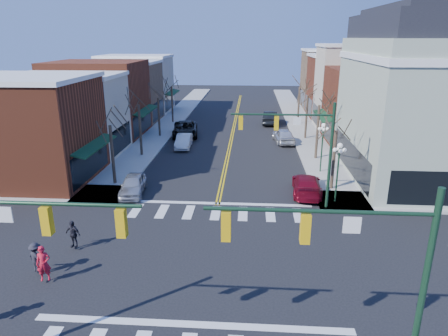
% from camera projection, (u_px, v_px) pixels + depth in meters
% --- Properties ---
extents(ground, '(160.00, 160.00, 0.00)m').
position_uv_depth(ground, '(205.00, 263.00, 20.51)').
color(ground, black).
rests_on(ground, ground).
extents(sidewalk_left, '(3.50, 70.00, 0.15)m').
position_uv_depth(sidewalk_left, '(141.00, 152.00, 40.01)').
color(sidewalk_left, '#9E9B93').
rests_on(sidewalk_left, ground).
extents(sidewalk_right, '(3.50, 70.00, 0.15)m').
position_uv_depth(sidewalk_right, '(318.00, 156.00, 38.87)').
color(sidewalk_right, '#9E9B93').
rests_on(sidewalk_right, ground).
extents(bldg_left_brick_a, '(10.00, 8.50, 8.00)m').
position_uv_depth(bldg_left_brick_a, '(26.00, 132.00, 31.41)').
color(bldg_left_brick_a, maroon).
rests_on(bldg_left_brick_a, ground).
extents(bldg_left_stucco_a, '(10.00, 7.00, 7.50)m').
position_uv_depth(bldg_left_stucco_a, '(69.00, 116.00, 38.83)').
color(bldg_left_stucco_a, '#BFB39D').
rests_on(bldg_left_stucco_a, ground).
extents(bldg_left_brick_b, '(10.00, 9.00, 8.50)m').
position_uv_depth(bldg_left_brick_b, '(99.00, 99.00, 46.26)').
color(bldg_left_brick_b, maroon).
rests_on(bldg_left_brick_b, ground).
extents(bldg_left_tan, '(10.00, 7.50, 7.80)m').
position_uv_depth(bldg_left_tan, '(121.00, 93.00, 54.19)').
color(bldg_left_tan, '#86684A').
rests_on(bldg_left_tan, ground).
extents(bldg_left_stucco_b, '(10.00, 8.00, 8.20)m').
position_uv_depth(bldg_left_stucco_b, '(137.00, 85.00, 61.47)').
color(bldg_left_stucco_b, '#BFB39D').
rests_on(bldg_left_stucco_b, ground).
extents(bldg_right_brick_a, '(10.00, 8.50, 8.00)m').
position_uv_depth(bldg_right_brick_a, '(376.00, 107.00, 42.66)').
color(bldg_right_brick_a, maroon).
rests_on(bldg_right_brick_a, ground).
extents(bldg_right_stucco, '(10.00, 7.00, 10.00)m').
position_uv_depth(bldg_right_stucco, '(359.00, 88.00, 49.69)').
color(bldg_right_stucco, '#BFB39D').
rests_on(bldg_right_stucco, ground).
extents(bldg_right_brick_b, '(10.00, 8.00, 8.50)m').
position_uv_depth(bldg_right_brick_b, '(345.00, 87.00, 57.03)').
color(bldg_right_brick_b, maroon).
rests_on(bldg_right_brick_b, ground).
extents(bldg_right_tan, '(10.00, 8.00, 9.00)m').
position_uv_depth(bldg_right_tan, '(334.00, 80.00, 64.54)').
color(bldg_right_tan, '#86684A').
rests_on(bldg_right_tan, ground).
extents(victorian_corner, '(12.25, 14.25, 13.30)m').
position_uv_depth(victorian_corner, '(435.00, 97.00, 31.10)').
color(victorian_corner, '#9EAB94').
rests_on(victorian_corner, ground).
extents(traffic_mast_near_right, '(6.60, 0.28, 7.20)m').
position_uv_depth(traffic_mast_near_right, '(362.00, 266.00, 11.66)').
color(traffic_mast_near_right, '#14331E').
rests_on(traffic_mast_near_right, ground).
extents(traffic_mast_far_right, '(6.60, 0.28, 7.20)m').
position_uv_depth(traffic_mast_far_right, '(303.00, 141.00, 25.69)').
color(traffic_mast_far_right, '#14331E').
rests_on(traffic_mast_far_right, ground).
extents(lamppost_corner, '(0.36, 0.36, 4.33)m').
position_uv_depth(lamppost_corner, '(338.00, 163.00, 27.10)').
color(lamppost_corner, '#14331E').
rests_on(lamppost_corner, ground).
extents(lamppost_midblock, '(0.36, 0.36, 4.33)m').
position_uv_depth(lamppost_midblock, '(323.00, 139.00, 33.27)').
color(lamppost_midblock, '#14331E').
rests_on(lamppost_midblock, ground).
extents(tree_left_a, '(0.24, 0.24, 4.76)m').
position_uv_depth(tree_left_a, '(113.00, 156.00, 30.74)').
color(tree_left_a, '#382B21').
rests_on(tree_left_a, ground).
extents(tree_left_b, '(0.24, 0.24, 5.04)m').
position_uv_depth(tree_left_b, '(140.00, 131.00, 38.28)').
color(tree_left_b, '#382B21').
rests_on(tree_left_b, ground).
extents(tree_left_c, '(0.24, 0.24, 4.55)m').
position_uv_depth(tree_left_c, '(159.00, 117.00, 45.94)').
color(tree_left_c, '#382B21').
rests_on(tree_left_c, ground).
extents(tree_left_d, '(0.24, 0.24, 4.90)m').
position_uv_depth(tree_left_d, '(172.00, 105.00, 53.47)').
color(tree_left_d, '#382B21').
rests_on(tree_left_d, ground).
extents(tree_right_a, '(0.24, 0.24, 4.62)m').
position_uv_depth(tree_right_a, '(334.00, 161.00, 29.66)').
color(tree_right_a, '#382B21').
rests_on(tree_right_a, ground).
extents(tree_right_b, '(0.24, 0.24, 5.18)m').
position_uv_depth(tree_right_b, '(317.00, 133.00, 37.16)').
color(tree_right_b, '#382B21').
rests_on(tree_right_b, ground).
extents(tree_right_c, '(0.24, 0.24, 4.83)m').
position_uv_depth(tree_right_c, '(306.00, 118.00, 44.80)').
color(tree_right_c, '#382B21').
rests_on(tree_right_c, ground).
extents(tree_right_d, '(0.24, 0.24, 4.97)m').
position_uv_depth(tree_right_d, '(299.00, 106.00, 52.36)').
color(tree_right_d, '#382B21').
rests_on(tree_right_d, ground).
extents(car_left_near, '(2.13, 4.29, 1.41)m').
position_uv_depth(car_left_near, '(133.00, 185.00, 29.40)').
color(car_left_near, '#B4B5B9').
rests_on(car_left_near, ground).
extents(car_left_mid, '(1.65, 4.29, 1.39)m').
position_uv_depth(car_left_mid, '(184.00, 141.00, 41.82)').
color(car_left_mid, silver).
rests_on(car_left_mid, ground).
extents(car_left_far, '(3.56, 6.38, 1.69)m').
position_uv_depth(car_left_far, '(185.00, 129.00, 46.65)').
color(car_left_far, black).
rests_on(car_left_far, ground).
extents(car_right_near, '(2.37, 5.10, 1.44)m').
position_uv_depth(car_right_near, '(307.00, 185.00, 29.40)').
color(car_right_near, maroon).
rests_on(car_right_near, ground).
extents(car_right_mid, '(2.48, 4.93, 1.61)m').
position_uv_depth(car_right_mid, '(283.00, 136.00, 43.73)').
color(car_right_mid, silver).
rests_on(car_right_mid, ground).
extents(car_right_far, '(2.31, 5.35, 1.71)m').
position_uv_depth(car_right_far, '(271.00, 118.00, 53.23)').
color(car_right_far, black).
rests_on(car_right_far, ground).
extents(pedestrian_red_a, '(0.73, 0.59, 1.75)m').
position_uv_depth(pedestrian_red_a, '(44.00, 264.00, 18.59)').
color(pedestrian_red_a, red).
rests_on(pedestrian_red_a, sidewalk_left).
extents(pedestrian_dark_a, '(0.98, 0.62, 1.55)m').
position_uv_depth(pedestrian_dark_a, '(73.00, 234.00, 21.60)').
color(pedestrian_dark_a, black).
rests_on(pedestrian_dark_a, sidewalk_left).
extents(pedestrian_dark_b, '(1.16, 1.00, 1.55)m').
position_uv_depth(pedestrian_dark_b, '(36.00, 258.00, 19.29)').
color(pedestrian_dark_b, black).
rests_on(pedestrian_dark_b, sidewalk_left).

